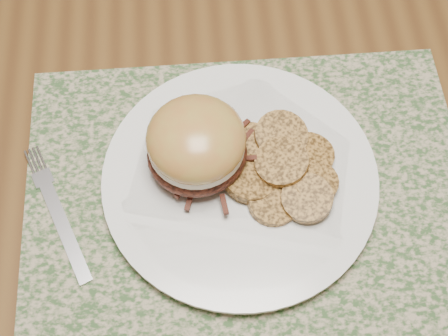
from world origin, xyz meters
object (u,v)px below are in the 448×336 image
Objects in this scene: dining_table at (89,142)px; dinner_plate at (240,179)px; pork_sandwich at (196,145)px; fork at (57,211)px.

dinner_plate is at bearing -32.56° from dining_table.
pork_sandwich is (0.13, -0.09, 0.14)m from dining_table.
dinner_plate is at bearing -36.44° from pork_sandwich.
dinner_plate reaches higher than dining_table.
pork_sandwich is at bearing -8.27° from fork.
pork_sandwich is (-0.04, 0.02, 0.04)m from dinner_plate.
dinner_plate reaches higher than fork.
dining_table is 9.65× the size of fork.
fork is at bearing -174.28° from dinner_plate.
fork is at bearing -178.93° from pork_sandwich.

